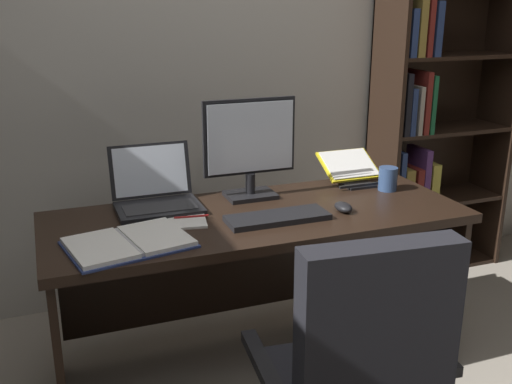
% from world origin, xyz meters
% --- Properties ---
extents(wall_back, '(5.42, 0.12, 2.62)m').
position_xyz_m(wall_back, '(0.00, 1.88, 1.31)').
color(wall_back, '#B2ADA3').
rests_on(wall_back, ground).
extents(desk, '(1.76, 0.68, 0.75)m').
position_xyz_m(desk, '(-0.10, 1.02, 0.55)').
color(desk, black).
rests_on(desk, ground).
extents(bookshelf, '(0.82, 0.34, 2.17)m').
position_xyz_m(bookshelf, '(1.24, 1.64, 1.03)').
color(bookshelf, black).
rests_on(bookshelf, ground).
extents(monitor, '(0.42, 0.16, 0.45)m').
position_xyz_m(monitor, '(-0.05, 1.16, 0.97)').
color(monitor, black).
rests_on(monitor, desk).
extents(laptop, '(0.35, 0.31, 0.25)m').
position_xyz_m(laptop, '(-0.48, 1.17, 0.81)').
color(laptop, black).
rests_on(laptop, desk).
extents(keyboard, '(0.42, 0.15, 0.02)m').
position_xyz_m(keyboard, '(-0.05, 0.84, 0.76)').
color(keyboard, black).
rests_on(keyboard, desk).
extents(computer_mouse, '(0.06, 0.10, 0.04)m').
position_xyz_m(computer_mouse, '(0.25, 0.84, 0.77)').
color(computer_mouse, black).
rests_on(computer_mouse, desk).
extents(reading_stand_with_book, '(0.27, 0.25, 0.14)m').
position_xyz_m(reading_stand_with_book, '(0.49, 1.21, 0.82)').
color(reading_stand_with_book, black).
rests_on(reading_stand_with_book, desk).
extents(open_binder, '(0.48, 0.39, 0.02)m').
position_xyz_m(open_binder, '(-0.66, 0.79, 0.76)').
color(open_binder, navy).
rests_on(open_binder, desk).
extents(notepad, '(0.18, 0.23, 0.01)m').
position_xyz_m(notepad, '(-0.40, 0.97, 0.76)').
color(notepad, white).
rests_on(notepad, desk).
extents(pen, '(0.14, 0.03, 0.01)m').
position_xyz_m(pen, '(-0.38, 0.97, 0.77)').
color(pen, maroon).
rests_on(pen, notepad).
extents(coffee_mug, '(0.09, 0.09, 0.11)m').
position_xyz_m(coffee_mug, '(0.59, 1.03, 0.81)').
color(coffee_mug, '#334C7A').
rests_on(coffee_mug, desk).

